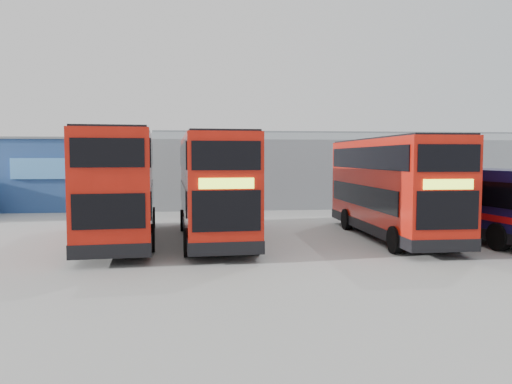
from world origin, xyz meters
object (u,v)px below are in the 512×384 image
at_px(double_decker_centre, 213,188).
at_px(double_decker_right, 390,189).
at_px(office_block, 59,173).
at_px(single_decker_blue, 474,203).
at_px(maintenance_shed, 338,171).
at_px(double_decker_left, 121,187).

bearing_deg(double_decker_centre, double_decker_right, -5.80).
xyz_separation_m(office_block, single_decker_blue, (23.39, -16.57, -0.98)).
bearing_deg(double_decker_centre, maintenance_shed, 55.50).
relative_size(double_decker_centre, double_decker_right, 1.03).
relative_size(double_decker_left, double_decker_right, 1.06).
distance_m(double_decker_left, double_decker_right, 12.32).
xyz_separation_m(double_decker_left, double_decker_right, (12.32, -0.30, -0.11)).
bearing_deg(single_decker_blue, double_decker_right, -9.63).
height_order(office_block, maintenance_shed, maintenance_shed).
height_order(maintenance_shed, double_decker_centre, maintenance_shed).
distance_m(double_decker_right, single_decker_blue, 4.07).
distance_m(office_block, single_decker_blue, 28.68).
relative_size(maintenance_shed, double_decker_right, 2.78).
xyz_separation_m(double_decker_right, single_decker_blue, (4.00, -0.19, -0.70)).
height_order(double_decker_left, single_decker_blue, double_decker_left).
height_order(office_block, double_decker_centre, office_block).
bearing_deg(double_decker_right, maintenance_shed, 81.69).
distance_m(office_block, double_decker_centre, 19.56).
bearing_deg(office_block, single_decker_blue, -35.31).
height_order(double_decker_centre, double_decker_right, double_decker_centre).
height_order(double_decker_right, single_decker_blue, double_decker_right).
distance_m(maintenance_shed, double_decker_right, 18.56).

